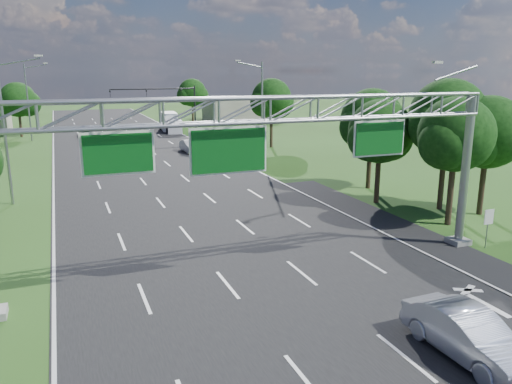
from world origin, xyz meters
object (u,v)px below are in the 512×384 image
regulatory_sign (488,220)px  traffic_signal (171,99)px  box_truck (170,122)px  silver_sedan (469,335)px  sign_gantry (269,124)px

regulatory_sign → traffic_signal: 54.37m
regulatory_sign → box_truck: (-4.40, 57.83, -0.14)m
silver_sedan → regulatory_sign: bearing=40.1°
regulatory_sign → traffic_signal: traffic_signal is taller
regulatory_sign → silver_sedan: 11.61m
regulatory_sign → box_truck: size_ratio=0.27×
sign_gantry → box_truck: size_ratio=3.03×
sign_gantry → traffic_signal: sign_gantry is taller
regulatory_sign → box_truck: bearing=94.4°
sign_gantry → silver_sedan: bearing=-68.7°
sign_gantry → silver_sedan: size_ratio=4.88×
sign_gantry → box_truck: bearing=82.3°
silver_sedan → box_truck: box_truck is taller
sign_gantry → traffic_signal: size_ratio=1.92×
sign_gantry → traffic_signal: bearing=82.3°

